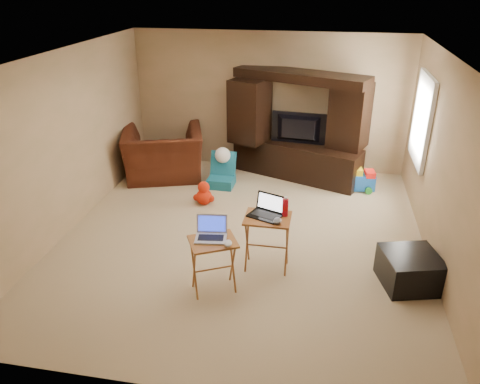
% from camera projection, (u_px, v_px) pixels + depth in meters
% --- Properties ---
extents(floor, '(5.50, 5.50, 0.00)m').
position_uv_depth(floor, '(243.00, 237.00, 6.64)').
color(floor, beige).
rests_on(floor, ground).
extents(ceiling, '(5.50, 5.50, 0.00)m').
position_uv_depth(ceiling, '(243.00, 56.00, 5.58)').
color(ceiling, silver).
rests_on(ceiling, ground).
extents(wall_back, '(5.00, 0.00, 5.00)m').
position_uv_depth(wall_back, '(269.00, 102.00, 8.55)').
color(wall_back, tan).
rests_on(wall_back, ground).
extents(wall_front, '(5.00, 0.00, 5.00)m').
position_uv_depth(wall_front, '(181.00, 276.00, 3.66)').
color(wall_front, tan).
rests_on(wall_front, ground).
extents(wall_left, '(0.00, 5.50, 5.50)m').
position_uv_depth(wall_left, '(67.00, 143.00, 6.52)').
color(wall_left, tan).
rests_on(wall_left, ground).
extents(wall_right, '(0.00, 5.50, 5.50)m').
position_uv_depth(wall_right, '(444.00, 168.00, 5.70)').
color(wall_right, tan).
rests_on(wall_right, ground).
extents(window_pane, '(0.00, 1.20, 1.20)m').
position_uv_depth(window_pane, '(423.00, 120.00, 7.02)').
color(window_pane, white).
rests_on(window_pane, ground).
extents(window_frame, '(0.06, 1.14, 1.34)m').
position_uv_depth(window_frame, '(422.00, 120.00, 7.02)').
color(window_frame, white).
rests_on(window_frame, ground).
extents(entertainment_center, '(2.38, 1.38, 1.90)m').
position_uv_depth(entertainment_center, '(298.00, 126.00, 8.22)').
color(entertainment_center, black).
rests_on(entertainment_center, floor).
extents(television, '(0.97, 0.22, 0.56)m').
position_uv_depth(television, '(298.00, 129.00, 8.19)').
color(television, black).
rests_on(television, entertainment_center).
extents(recliner, '(1.68, 1.57, 0.89)m').
position_uv_depth(recliner, '(163.00, 154.00, 8.40)').
color(recliner, '#491E0F').
rests_on(recliner, floor).
extents(child_rocker, '(0.45, 0.51, 0.59)m').
position_uv_depth(child_rocker, '(221.00, 170.00, 8.10)').
color(child_rocker, '#16647D').
rests_on(child_rocker, floor).
extents(plush_toy, '(0.36, 0.30, 0.40)m').
position_uv_depth(plush_toy, '(204.00, 193.00, 7.50)').
color(plush_toy, red).
rests_on(plush_toy, floor).
extents(push_toy, '(0.59, 0.46, 0.41)m').
position_uv_depth(push_toy, '(359.00, 179.00, 8.00)').
color(push_toy, blue).
rests_on(push_toy, floor).
extents(ottoman, '(0.78, 0.78, 0.41)m').
position_uv_depth(ottoman, '(410.00, 270.00, 5.56)').
color(ottoman, black).
rests_on(ottoman, floor).
extents(tray_table_left, '(0.65, 0.61, 0.67)m').
position_uv_depth(tray_table_left, '(214.00, 266.00, 5.40)').
color(tray_table_left, '#AB5C29').
rests_on(tray_table_left, floor).
extents(tray_table_right, '(0.56, 0.45, 0.73)m').
position_uv_depth(tray_table_right, '(267.00, 243.00, 5.80)').
color(tray_table_right, '#985324').
rests_on(tray_table_right, floor).
extents(laptop_left, '(0.39, 0.33, 0.24)m').
position_uv_depth(laptop_left, '(211.00, 230.00, 5.24)').
color(laptop_left, '#A2A3A7').
rests_on(laptop_left, tray_table_left).
extents(laptop_right, '(0.47, 0.42, 0.24)m').
position_uv_depth(laptop_right, '(265.00, 207.00, 5.62)').
color(laptop_right, black).
rests_on(laptop_right, tray_table_right).
extents(mouse_left, '(0.11, 0.15, 0.06)m').
position_uv_depth(mouse_left, '(228.00, 243.00, 5.15)').
color(mouse_left, silver).
rests_on(mouse_left, tray_table_left).
extents(mouse_right, '(0.11, 0.16, 0.06)m').
position_uv_depth(mouse_right, '(277.00, 221.00, 5.51)').
color(mouse_right, '#434448').
rests_on(mouse_right, tray_table_right).
extents(water_bottle, '(0.07, 0.07, 0.22)m').
position_uv_depth(water_bottle, '(285.00, 207.00, 5.64)').
color(water_bottle, red).
rests_on(water_bottle, tray_table_right).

